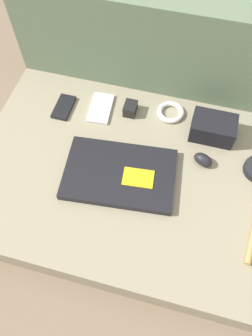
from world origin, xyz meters
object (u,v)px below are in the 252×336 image
at_px(computer_mouse, 203,160).
at_px(charger_brick, 130,109).
at_px(laptop, 120,174).
at_px(phone_black, 101,108).
at_px(camera_pouch, 213,128).
at_px(phone_silver, 64,107).

relative_size(computer_mouse, charger_brick, 1.34).
distance_m(laptop, phone_black, 0.27).
height_order(computer_mouse, camera_pouch, camera_pouch).
bearing_deg(camera_pouch, phone_black, 178.51).
bearing_deg(phone_black, computer_mouse, -23.77).
height_order(laptop, camera_pouch, camera_pouch).
height_order(laptop, phone_silver, laptop).
height_order(computer_mouse, phone_silver, computer_mouse).
xyz_separation_m(phone_silver, camera_pouch, (0.50, 0.02, 0.03)).
height_order(phone_silver, camera_pouch, camera_pouch).
relative_size(phone_silver, phone_black, 0.78).
distance_m(laptop, phone_silver, 0.33).
relative_size(computer_mouse, camera_pouch, 0.51).
bearing_deg(phone_silver, computer_mouse, -11.46).
distance_m(camera_pouch, charger_brick, 0.28).
relative_size(laptop, camera_pouch, 2.54).
relative_size(laptop, computer_mouse, 5.02).
bearing_deg(charger_brick, phone_black, -172.95).
xyz_separation_m(camera_pouch, charger_brick, (-0.28, 0.02, -0.02)).
relative_size(computer_mouse, phone_black, 0.52).
relative_size(laptop, phone_black, 2.60).
bearing_deg(computer_mouse, laptop, -132.31).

